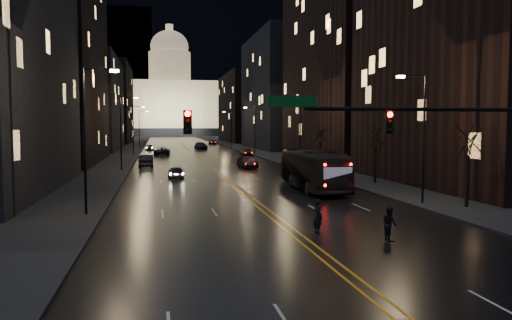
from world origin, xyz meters
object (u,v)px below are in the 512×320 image
receding_car_a (247,162)px  pedestrian_a (318,217)px  traffic_signal (437,133)px  oncoming_car_a (176,172)px  bus (313,169)px  oncoming_car_b (146,161)px  pedestrian_b (390,224)px

receding_car_a → pedestrian_a: size_ratio=2.54×
traffic_signal → oncoming_car_a: 32.53m
bus → receding_car_a: 21.74m
traffic_signal → oncoming_car_b: traffic_signal is taller
receding_car_a → pedestrian_b: pedestrian_b is taller
traffic_signal → receding_car_a: bearing=92.1°
oncoming_car_a → pedestrian_a: 28.23m
receding_car_a → bus: bearing=-92.0°
pedestrian_b → bus: bearing=-7.1°
bus → oncoming_car_b: 29.04m
oncoming_car_a → bus: bearing=135.5°
traffic_signal → oncoming_car_b: bearing=107.5°
oncoming_car_a → receding_car_a: size_ratio=0.86×
traffic_signal → pedestrian_b: bearing=159.9°
pedestrian_b → pedestrian_a: bearing=53.8°
traffic_signal → pedestrian_b: size_ratio=10.70×
pedestrian_a → oncoming_car_b: bearing=-0.2°
bus → pedestrian_a: 17.52m
pedestrian_a → pedestrian_b: pedestrian_a is taller
oncoming_car_b → receding_car_a: (12.62, -3.55, -0.09)m
oncoming_car_b → receding_car_a: size_ratio=1.12×
traffic_signal → receding_car_a: traffic_signal is taller
pedestrian_a → pedestrian_b: (2.87, -2.07, -0.08)m
bus → oncoming_car_a: bus is taller
receding_car_a → pedestrian_a: pedestrian_a is taller
traffic_signal → oncoming_car_a: size_ratio=4.45×
oncoming_car_b → traffic_signal: bearing=107.5°
oncoming_car_a → pedestrian_b: size_ratio=2.41×
pedestrian_b → oncoming_car_a: bearing=16.4°
bus → pedestrian_a: (-5.07, -16.75, -0.83)m
bus → traffic_signal: bearing=-89.0°
oncoming_car_b → pedestrian_b: bearing=105.5°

